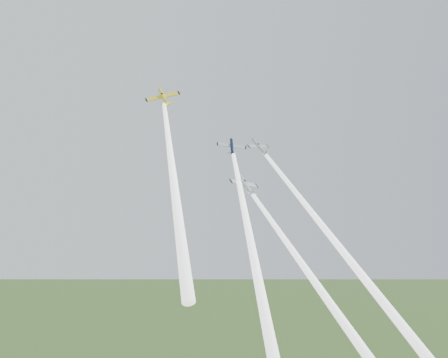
% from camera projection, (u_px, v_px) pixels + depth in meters
% --- Properties ---
extents(plane_yellow, '(9.63, 7.96, 9.22)m').
position_uv_depth(plane_yellow, '(163.00, 97.00, 136.91)').
color(plane_yellow, yellow).
extents(smoke_trail_yellow, '(7.06, 41.79, 43.74)m').
position_uv_depth(smoke_trail_yellow, '(174.00, 184.00, 112.97)').
color(smoke_trail_yellow, white).
extents(plane_navy, '(8.60, 6.90, 6.76)m').
position_uv_depth(plane_navy, '(232.00, 146.00, 135.12)').
color(plane_navy, '#0C1339').
extents(smoke_trail_navy, '(9.83, 44.20, 46.52)m').
position_uv_depth(smoke_trail_navy, '(253.00, 253.00, 109.50)').
color(smoke_trail_navy, white).
extents(plane_silver_right, '(9.41, 8.03, 6.78)m').
position_uv_depth(plane_silver_right, '(260.00, 147.00, 142.80)').
color(plane_silver_right, '#B6BDC5').
extents(smoke_trail_silver_right, '(21.76, 44.39, 49.89)m').
position_uv_depth(smoke_trail_silver_right, '(345.00, 254.00, 121.92)').
color(smoke_trail_silver_right, white).
extents(plane_silver_low, '(10.31, 9.92, 7.87)m').
position_uv_depth(plane_silver_low, '(246.00, 185.00, 131.45)').
color(plane_silver_low, silver).
extents(smoke_trail_silver_low, '(18.16, 39.39, 43.61)m').
position_uv_depth(smoke_trail_silver_low, '(322.00, 293.00, 112.59)').
color(smoke_trail_silver_low, white).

